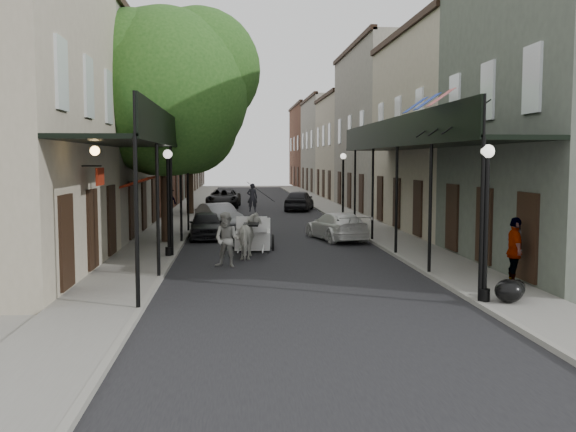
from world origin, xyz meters
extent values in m
plane|color=gray|center=(0.00, 0.00, 0.00)|extent=(140.00, 140.00, 0.00)
cube|color=black|center=(0.00, 20.00, 0.01)|extent=(8.00, 90.00, 0.01)
cube|color=gray|center=(-5.00, 20.00, 0.06)|extent=(2.20, 90.00, 0.12)
cube|color=gray|center=(5.00, 20.00, 0.06)|extent=(2.20, 90.00, 0.12)
cube|color=#B4A990|center=(-8.60, 30.00, 5.25)|extent=(5.00, 80.00, 10.50)
cube|color=gray|center=(8.60, 30.00, 5.25)|extent=(5.00, 80.00, 10.50)
cube|color=black|center=(-5.00, 7.00, 4.00)|extent=(2.20, 18.00, 0.12)
cube|color=black|center=(-3.95, 7.00, 4.50)|extent=(0.06, 18.00, 1.00)
cylinder|color=black|center=(-4.00, -2.00, 2.12)|extent=(0.10, 0.10, 4.00)
cylinder|color=black|center=(-4.00, 6.00, 2.12)|extent=(0.10, 0.10, 4.00)
cylinder|color=black|center=(-4.00, 14.00, 2.12)|extent=(0.10, 0.10, 4.00)
cube|color=black|center=(5.00, 7.00, 4.00)|extent=(2.20, 18.00, 0.12)
cube|color=black|center=(3.95, 7.00, 4.50)|extent=(0.06, 18.00, 1.00)
cylinder|color=black|center=(4.00, -2.00, 2.12)|extent=(0.10, 0.10, 4.00)
cylinder|color=black|center=(4.00, 6.00, 2.12)|extent=(0.10, 0.10, 4.00)
cylinder|color=black|center=(4.00, 14.00, 2.12)|extent=(0.10, 0.10, 4.00)
cylinder|color=#382619|center=(-4.60, 10.00, 2.92)|extent=(0.44, 0.44, 5.60)
sphere|color=#214F19|center=(-4.60, 10.00, 6.20)|extent=(6.80, 6.80, 6.80)
sphere|color=#214F19|center=(-3.24, 10.60, 7.20)|extent=(5.10, 5.10, 5.10)
cylinder|color=#382619|center=(-4.60, 24.00, 2.64)|extent=(0.44, 0.44, 5.04)
sphere|color=#214F19|center=(-4.60, 24.00, 5.58)|extent=(6.00, 6.00, 6.00)
sphere|color=#214F19|center=(-3.40, 24.60, 6.48)|extent=(4.50, 4.50, 4.50)
cylinder|color=black|center=(4.10, -2.00, 0.27)|extent=(0.28, 0.28, 0.30)
cylinder|color=black|center=(4.10, -2.00, 1.82)|extent=(0.12, 0.12, 3.40)
sphere|color=white|center=(4.10, -2.00, 3.67)|extent=(0.32, 0.32, 0.32)
cylinder|color=black|center=(-4.10, 6.00, 0.27)|extent=(0.28, 0.28, 0.30)
cylinder|color=black|center=(-4.10, 6.00, 1.82)|extent=(0.12, 0.12, 3.40)
sphere|color=white|center=(-4.10, 6.00, 3.67)|extent=(0.32, 0.32, 0.32)
cylinder|color=black|center=(4.10, 18.00, 0.27)|extent=(0.28, 0.28, 0.30)
cylinder|color=black|center=(4.10, 18.00, 1.82)|extent=(0.12, 0.12, 3.40)
sphere|color=white|center=(4.10, 18.00, 3.67)|extent=(0.32, 0.32, 0.32)
imported|color=silver|center=(-1.23, 6.00, 0.78)|extent=(0.96, 1.90, 1.56)
torus|color=black|center=(-1.84, 8.79, 0.59)|extent=(0.16, 1.22, 1.22)
torus|color=black|center=(-0.29, 8.69, 0.59)|extent=(0.16, 1.22, 1.22)
torus|color=black|center=(-1.73, 7.45, 0.30)|extent=(0.11, 0.64, 0.63)
torus|color=black|center=(-0.56, 7.38, 0.30)|extent=(0.11, 0.64, 0.63)
cube|color=white|center=(-1.07, 8.55, 0.99)|extent=(1.43, 1.78, 0.66)
cube|color=white|center=(-1.13, 7.56, 1.47)|extent=(1.17, 0.59, 0.11)
cube|color=white|center=(-1.15, 7.32, 1.75)|extent=(1.14, 0.17, 0.47)
imported|color=black|center=(-1.13, 7.56, 2.06)|extent=(0.40, 0.28, 1.07)
imported|color=#A09E96|center=(-2.05, 4.08, 0.89)|extent=(1.06, 0.95, 1.79)
imported|color=gray|center=(-5.80, 22.88, 0.98)|extent=(1.24, 1.22, 1.71)
imported|color=gray|center=(5.68, -0.14, 1.03)|extent=(0.64, 1.14, 1.83)
imported|color=black|center=(-3.05, 11.73, 0.61)|extent=(1.63, 3.65, 1.22)
imported|color=#929297|center=(-2.60, 15.95, 0.64)|extent=(2.68, 4.08, 1.27)
imported|color=black|center=(-2.60, 30.22, 0.69)|extent=(2.58, 5.10, 1.38)
imported|color=white|center=(2.60, 10.75, 0.61)|extent=(2.59, 4.48, 1.22)
imported|color=black|center=(2.60, 26.99, 0.72)|extent=(2.62, 4.49, 1.43)
ellipsoid|color=black|center=(4.62, -2.20, 0.40)|extent=(0.66, 0.66, 0.56)
ellipsoid|color=black|center=(4.92, -1.75, 0.35)|extent=(0.58, 0.58, 0.46)
camera|label=1|loc=(-1.79, -16.57, 3.47)|focal=40.00mm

